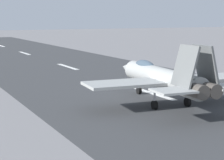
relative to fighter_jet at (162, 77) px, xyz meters
name	(u,v)px	position (x,y,z in m)	size (l,w,h in m)	color
ground_plane	(156,95)	(3.69, -1.89, -2.40)	(400.00, 400.00, 0.00)	slate
runway_strip	(156,95)	(3.67, -1.89, -2.39)	(240.00, 26.00, 0.02)	#383A3C
fighter_jet	(162,77)	(0.00, 0.00, 0.00)	(16.57, 14.77, 5.59)	#A0A3A0
crew_person	(139,68)	(16.54, -7.62, -1.53)	(0.46, 0.62, 1.73)	#1E2338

